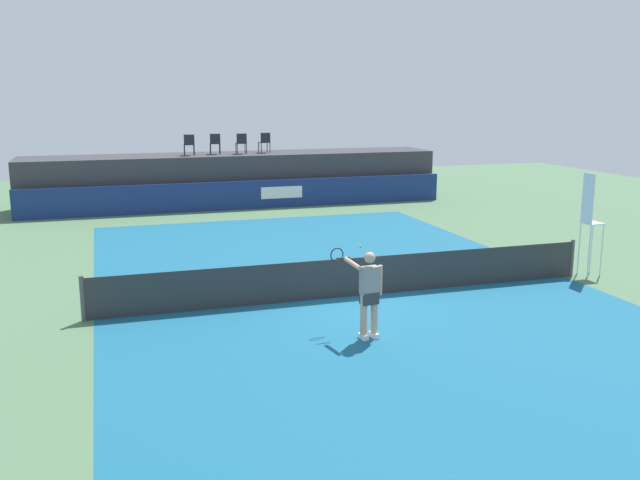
{
  "coord_description": "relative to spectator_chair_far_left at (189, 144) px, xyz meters",
  "views": [
    {
      "loc": [
        -5.68,
        -15.22,
        4.82
      ],
      "look_at": [
        -0.22,
        2.0,
        1.0
      ],
      "focal_mm": 39.18,
      "sensor_mm": 36.0,
      "label": 1
    }
  ],
  "objects": [
    {
      "name": "ground_plane",
      "position": [
        1.97,
        -11.96,
        -2.69
      ],
      "size": [
        48.0,
        48.0,
        0.0
      ],
      "primitive_type": "plane",
      "color": "#4C704C"
    },
    {
      "name": "court_inner",
      "position": [
        1.97,
        -14.96,
        -2.69
      ],
      "size": [
        12.0,
        22.0,
        0.0
      ],
      "primitive_type": "cube",
      "color": "#16597A",
      "rests_on": "ground"
    },
    {
      "name": "sponsor_wall",
      "position": [
        1.97,
        -1.47,
        -2.09
      ],
      "size": [
        18.0,
        0.22,
        1.2
      ],
      "color": "navy",
      "rests_on": "ground"
    },
    {
      "name": "spectator_platform",
      "position": [
        1.97,
        0.34,
        -1.59
      ],
      "size": [
        18.0,
        2.8,
        2.2
      ],
      "primitive_type": "cube",
      "color": "#38383D",
      "rests_on": "ground"
    },
    {
      "name": "spectator_chair_far_left",
      "position": [
        0.0,
        0.0,
        0.0
      ],
      "size": [
        0.47,
        0.47,
        0.89
      ],
      "color": "#1E232D",
      "rests_on": "spectator_platform"
    },
    {
      "name": "spectator_chair_left",
      "position": [
        1.15,
        0.28,
        0.0
      ],
      "size": [
        0.48,
        0.48,
        0.89
      ],
      "color": "#1E232D",
      "rests_on": "spectator_platform"
    },
    {
      "name": "spectator_chair_center",
      "position": [
        2.27,
        0.09,
        0.0
      ],
      "size": [
        0.46,
        0.46,
        0.89
      ],
      "color": "#1E232D",
      "rests_on": "spectator_platform"
    },
    {
      "name": "spectator_chair_right",
      "position": [
        3.38,
        0.34,
        0.0
      ],
      "size": [
        0.47,
        0.47,
        0.89
      ],
      "color": "#1E232D",
      "rests_on": "spectator_platform"
    },
    {
      "name": "umpire_chair",
      "position": [
        8.62,
        -14.97,
        -1.11
      ],
      "size": [
        0.45,
        0.45,
        2.76
      ],
      "color": "white",
      "rests_on": "ground"
    },
    {
      "name": "tennis_net",
      "position": [
        1.97,
        -14.96,
        -2.22
      ],
      "size": [
        12.4,
        0.02,
        0.95
      ],
      "primitive_type": "cube",
      "color": "#2D2D2D",
      "rests_on": "ground"
    },
    {
      "name": "net_post_near",
      "position": [
        -4.23,
        -14.96,
        -2.19
      ],
      "size": [
        0.1,
        0.1,
        1.0
      ],
      "primitive_type": "cylinder",
      "color": "#4C4C51",
      "rests_on": "ground"
    },
    {
      "name": "net_post_far",
      "position": [
        8.17,
        -14.96,
        -2.19
      ],
      "size": [
        0.1,
        0.1,
        1.0
      ],
      "primitive_type": "cylinder",
      "color": "#4C4C51",
      "rests_on": "ground"
    },
    {
      "name": "tennis_player",
      "position": [
        1.21,
        -17.8,
        -1.73
      ],
      "size": [
        0.79,
        1.12,
        1.77
      ],
      "color": "white",
      "rests_on": "court_inner"
    },
    {
      "name": "tennis_ball",
      "position": [
        4.07,
        -9.91,
        -2.66
      ],
      "size": [
        0.07,
        0.07,
        0.07
      ],
      "primitive_type": "sphere",
      "color": "#D8EA33",
      "rests_on": "court_inner"
    }
  ]
}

